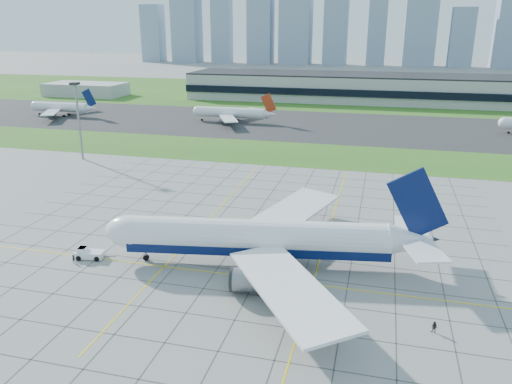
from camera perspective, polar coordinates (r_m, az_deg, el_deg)
ground at (r=94.45m, az=-4.36°, el=-8.63°), size 1400.00×1400.00×0.00m
grass_median at (r=176.99m, az=4.94°, el=4.35°), size 700.00×35.00×0.04m
asphalt_taxiway at (r=230.20m, az=7.26°, el=7.56°), size 700.00×75.00×0.04m
grass_far at (r=338.34m, az=9.72°, el=10.90°), size 700.00×145.00×0.04m
apron_markings at (r=103.83m, az=-2.18°, el=-5.96°), size 120.00×130.00×0.03m
terminal at (r=311.56m, az=16.86°, el=11.22°), size 260.00×43.00×15.80m
service_block at (r=347.16m, az=-18.85°, el=11.05°), size 50.00×25.00×8.00m
light_mast at (r=176.41m, az=-19.71°, el=8.67°), size 2.50×2.50×25.60m
city_skyline at (r=600.80m, az=11.55°, el=19.64°), size 523.00×32.40×160.00m
airliner at (r=92.90m, az=0.43°, el=-5.33°), size 62.94×63.29×19.91m
pushback_tug at (r=102.70m, az=-18.59°, el=-6.68°), size 8.06×3.50×2.21m
crew_near at (r=101.90m, az=-20.13°, el=-7.17°), size 0.54×0.67×1.61m
crew_far at (r=80.10m, az=19.71°, el=-14.36°), size 1.14×1.06×1.87m
distant_jet_0 at (r=270.48m, az=-21.28°, el=9.04°), size 34.67×42.66×14.08m
distant_jet_1 at (r=236.10m, az=-2.77°, el=9.06°), size 38.11×42.66×14.08m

